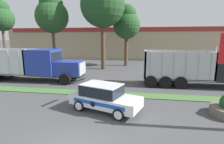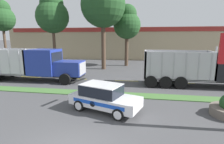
{
  "view_description": "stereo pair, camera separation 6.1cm",
  "coord_description": "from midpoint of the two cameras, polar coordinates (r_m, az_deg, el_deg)",
  "views": [
    {
      "loc": [
        2.53,
        -5.27,
        4.32
      ],
      "look_at": [
        0.34,
        8.34,
        1.62
      ],
      "focal_mm": 28.0,
      "sensor_mm": 36.0,
      "label": 1
    },
    {
      "loc": [
        2.59,
        -5.26,
        4.32
      ],
      "look_at": [
        0.34,
        8.34,
        1.62
      ],
      "focal_mm": 28.0,
      "sensor_mm": 36.0,
      "label": 2
    }
  ],
  "objects": [
    {
      "name": "centre_line_3",
      "position": [
        21.63,
        -24.99,
        -1.49
      ],
      "size": [
        2.4,
        0.14,
        0.01
      ],
      "primitive_type": "cube",
      "color": "yellow",
      "rests_on": "ground_plane"
    },
    {
      "name": "dump_truck_lead",
      "position": [
        18.04,
        32.1,
        0.65
      ],
      "size": [
        11.63,
        2.64,
        3.64
      ],
      "color": "black",
      "rests_on": "ground_plane"
    },
    {
      "name": "rally_car",
      "position": [
        10.62,
        -2.51,
        -8.11
      ],
      "size": [
        4.56,
        3.05,
        1.64
      ],
      "color": "white",
      "rests_on": "ground_plane"
    },
    {
      "name": "tree_behind_centre",
      "position": [
        27.49,
        4.98,
        15.69
      ],
      "size": [
        4.12,
        4.12,
        9.29
      ],
      "color": "brown",
      "rests_on": "ground_plane"
    },
    {
      "name": "dump_truck_mid",
      "position": [
        19.39,
        -23.44,
        2.09
      ],
      "size": [
        11.89,
        2.81,
        3.3
      ],
      "color": "black",
      "rests_on": "ground_plane"
    },
    {
      "name": "tree_behind_right",
      "position": [
        26.62,
        -18.85,
        17.63
      ],
      "size": [
        4.5,
        4.5,
        10.58
      ],
      "color": "brown",
      "rests_on": "ground_plane"
    },
    {
      "name": "store_building_backdrop",
      "position": [
        40.84,
        0.61,
        9.47
      ],
      "size": [
        43.7,
        12.1,
        6.35
      ],
      "color": "tan",
      "rests_on": "ground_plane"
    },
    {
      "name": "tree_behind_left",
      "position": [
        24.8,
        -2.87,
        22.3
      ],
      "size": [
        5.93,
        5.93,
        13.04
      ],
      "color": "brown",
      "rests_on": "ground_plane"
    },
    {
      "name": "centre_line_5",
      "position": [
        17.96,
        4.86,
        -2.87
      ],
      "size": [
        2.4,
        0.14,
        0.01
      ],
      "primitive_type": "cube",
      "color": "yellow",
      "rests_on": "ground_plane"
    },
    {
      "name": "centre_line_4",
      "position": [
        19.14,
        -11.49,
        -2.19
      ],
      "size": [
        2.4,
        0.14,
        0.01
      ],
      "primitive_type": "cube",
      "color": "yellow",
      "rests_on": "ground_plane"
    },
    {
      "name": "centre_line_6",
      "position": [
        18.37,
        21.92,
        -3.33
      ],
      "size": [
        2.4,
        0.14,
        0.01
      ],
      "primitive_type": "cube",
      "color": "yellow",
      "rests_on": "ground_plane"
    },
    {
      "name": "grass_verge",
      "position": [
        13.71,
        -1.87,
        -7.16
      ],
      "size": [
        120.0,
        1.22,
        0.06
      ],
      "primitive_type": "cube",
      "color": "#477538",
      "rests_on": "ground_plane"
    },
    {
      "name": "tree_behind_far_right",
      "position": [
        37.0,
        -32.24,
        15.09
      ],
      "size": [
        4.27,
        4.27,
        10.79
      ],
      "color": "brown",
      "rests_on": "ground_plane"
    }
  ]
}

